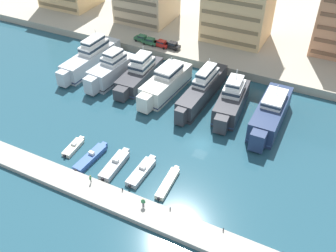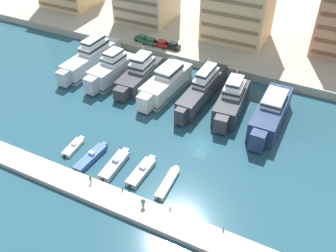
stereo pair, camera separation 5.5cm
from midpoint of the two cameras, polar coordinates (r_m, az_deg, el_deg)
The scene contains 24 objects.
ground_plane at distance 70.62m, azimuth 4.99°, elevation -2.79°, with size 400.00×400.00×0.00m, color #234C5B.
quay_promenade at distance 121.37m, azimuth 16.59°, elevation 14.98°, with size 180.00×70.00×2.00m, color #ADA38E.
pier_dock at distance 58.42m, azimuth -2.37°, elevation -13.52°, with size 120.00×4.42×0.87m, color #A8A399.
yacht_silver_far_left at distance 94.77m, azimuth -11.59°, elevation 10.20°, with size 5.31×21.56×8.94m.
yacht_silver_left at distance 88.60m, azimuth -8.62°, elevation 8.46°, with size 5.85×15.99×8.78m.
yacht_charcoal_mid_left at distance 87.43m, azimuth -4.32°, elevation 8.03°, with size 5.38×18.22×8.07m.
yacht_ivory_center_left at distance 83.02m, azimuth -0.32°, elevation 6.52°, with size 6.06×18.47×7.71m.
yacht_charcoal_center at distance 81.18m, azimuth 5.31°, elevation 5.62°, with size 4.38×21.96×8.66m.
yacht_charcoal_center_right at distance 78.36m, azimuth 9.67°, elevation 3.86°, with size 5.81×17.09×8.76m.
yacht_navy_mid_right at distance 76.51m, azimuth 15.34°, elevation 1.83°, with size 5.00×19.49×7.53m.
motorboat_cream_far_left at distance 71.43m, azimuth -14.17°, elevation -3.09°, with size 2.02×5.97×1.13m.
motorboat_blue_left at distance 68.35m, azimuth -11.66°, elevation -4.70°, with size 2.27×8.46×1.59m.
motorboat_grey_mid_left at distance 66.24m, azimuth -8.08°, elevation -5.84°, with size 2.35×8.43×1.63m.
motorboat_grey_center_left at distance 64.65m, azimuth -4.03°, elevation -6.92°, with size 2.19×8.12×1.44m.
motorboat_cream_center at distance 62.77m, azimuth -0.00°, elevation -8.66°, with size 1.87×8.00×0.86m.
car_green_far_left at distance 102.06m, azimuth -3.96°, elevation 13.22°, with size 4.19×2.10×1.80m.
car_green_left at distance 100.27m, azimuth -2.70°, elevation 12.79°, with size 4.16×2.04×1.80m.
car_red_mid_left at distance 99.00m, azimuth -0.99°, elevation 12.47°, with size 4.25×2.24×1.80m.
car_black_center_left at distance 98.06m, azimuth 0.73°, elevation 12.20°, with size 4.20×2.12×1.80m.
pedestrian_near_edge at distance 62.90m, azimuth -11.73°, elevation -7.77°, with size 0.34×0.58×1.57m.
pedestrian_mid_deck at distance 58.31m, azimuth -3.80°, elevation -11.47°, with size 0.62×0.39×1.70m.
bollard_west at distance 61.23m, azimuth -6.96°, elevation -9.54°, with size 0.20×0.20×0.61m.
bollard_west_mid at distance 58.30m, azimuth 0.35°, elevation -12.42°, with size 0.20×0.20×0.61m.
bollard_east_mid at distance 56.54m, azimuth 8.45°, elevation -15.31°, with size 0.20×0.20×0.61m.
Camera 2 is at (18.19, -49.96, 46.48)m, focal length 40.00 mm.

